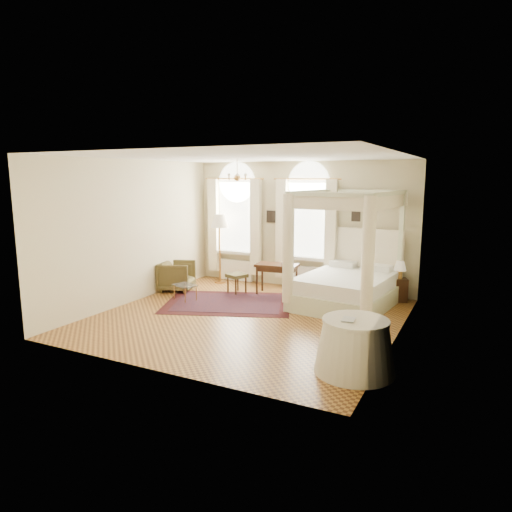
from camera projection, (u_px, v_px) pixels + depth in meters
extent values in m
plane|color=#AA7531|center=(248.00, 317.00, 9.57)|extent=(6.00, 6.00, 0.00)
plane|color=beige|center=(301.00, 225.00, 11.93)|extent=(6.00, 0.00, 6.00)
plane|color=beige|center=(152.00, 264.00, 6.65)|extent=(6.00, 0.00, 6.00)
plane|color=beige|center=(134.00, 231.00, 10.62)|extent=(0.00, 6.00, 6.00)
plane|color=beige|center=(400.00, 250.00, 7.96)|extent=(0.00, 6.00, 6.00)
plane|color=white|center=(247.00, 157.00, 9.00)|extent=(6.00, 6.00, 0.00)
cube|color=white|center=(237.00, 217.00, 12.72)|extent=(1.10, 0.04, 1.90)
cylinder|color=white|center=(237.00, 182.00, 12.55)|extent=(1.10, 0.04, 1.10)
cube|color=white|center=(236.00, 252.00, 12.81)|extent=(1.32, 0.24, 0.08)
cube|color=white|center=(213.00, 225.00, 12.91)|extent=(0.28, 0.14, 2.60)
cube|color=white|center=(256.00, 228.00, 12.31)|extent=(0.28, 0.14, 2.60)
cube|color=white|center=(236.00, 270.00, 12.91)|extent=(1.00, 0.12, 0.58)
cube|color=white|center=(308.00, 220.00, 11.79)|extent=(1.10, 0.04, 1.90)
cylinder|color=white|center=(309.00, 183.00, 11.62)|extent=(1.10, 0.04, 1.10)
cube|color=white|center=(306.00, 258.00, 11.88)|extent=(1.32, 0.24, 0.08)
cube|color=white|center=(281.00, 229.00, 11.98)|extent=(0.28, 0.14, 2.60)
cube|color=white|center=(331.00, 232.00, 11.38)|extent=(0.28, 0.14, 2.60)
cube|color=white|center=(306.00, 277.00, 11.98)|extent=(1.00, 0.12, 0.58)
cylinder|color=#B47E3C|center=(237.00, 168.00, 10.49)|extent=(0.02, 0.02, 0.40)
sphere|color=#B47E3C|center=(237.00, 178.00, 10.53)|extent=(0.16, 0.16, 0.16)
sphere|color=beige|center=(246.00, 175.00, 10.42)|extent=(0.07, 0.07, 0.07)
sphere|color=beige|center=(245.00, 175.00, 10.64)|extent=(0.07, 0.07, 0.07)
sphere|color=beige|center=(237.00, 175.00, 10.73)|extent=(0.07, 0.07, 0.07)
sphere|color=beige|center=(229.00, 175.00, 10.61)|extent=(0.07, 0.07, 0.07)
sphere|color=beige|center=(229.00, 175.00, 10.40)|extent=(0.07, 0.07, 0.07)
sphere|color=beige|center=(237.00, 175.00, 10.30)|extent=(0.07, 0.07, 0.07)
cube|color=black|center=(271.00, 217.00, 12.24)|extent=(0.26, 0.03, 0.32)
cube|color=black|center=(356.00, 216.00, 11.21)|extent=(0.22, 0.03, 0.26)
cube|color=beige|center=(345.00, 297.00, 10.36)|extent=(2.14, 2.54, 0.40)
cube|color=white|center=(346.00, 282.00, 10.29)|extent=(2.02, 2.41, 0.31)
cube|color=white|center=(364.00, 256.00, 11.14)|extent=(1.89, 0.30, 1.34)
cube|color=beige|center=(331.00, 242.00, 11.55)|extent=(0.11, 0.11, 2.56)
cube|color=beige|center=(401.00, 248.00, 10.60)|extent=(0.11, 0.11, 2.56)
cube|color=beige|center=(288.00, 254.00, 9.74)|extent=(0.11, 0.11, 2.56)
cube|color=beige|center=(368.00, 262.00, 8.79)|extent=(0.11, 0.11, 2.56)
cube|color=beige|center=(366.00, 191.00, 10.86)|extent=(1.89, 0.30, 0.09)
cube|color=beige|center=(328.00, 194.00, 9.04)|extent=(1.89, 0.30, 0.09)
cube|color=beige|center=(312.00, 192.00, 10.42)|extent=(0.35, 2.33, 0.09)
cube|color=beige|center=(389.00, 194.00, 9.47)|extent=(0.35, 2.33, 0.09)
cube|color=white|center=(366.00, 198.00, 10.88)|extent=(1.95, 0.27, 0.31)
cube|color=white|center=(328.00, 202.00, 9.07)|extent=(1.95, 0.27, 0.31)
cube|color=white|center=(312.00, 199.00, 10.45)|extent=(0.32, 2.39, 0.31)
cube|color=white|center=(388.00, 201.00, 9.50)|extent=(0.32, 2.39, 0.31)
cylinder|color=white|center=(288.00, 249.00, 9.72)|extent=(0.24, 0.24, 2.34)
cylinder|color=white|center=(368.00, 257.00, 8.77)|extent=(0.24, 0.24, 2.34)
cube|color=#3A200F|center=(398.00, 290.00, 10.75)|extent=(0.49, 0.47, 0.55)
cylinder|color=#B47E3C|center=(400.00, 274.00, 10.67)|extent=(0.12, 0.12, 0.20)
cone|color=beige|center=(400.00, 266.00, 10.63)|extent=(0.29, 0.29, 0.22)
cube|color=#3A200F|center=(277.00, 265.00, 11.29)|extent=(1.08, 0.65, 0.06)
cube|color=#3A200F|center=(277.00, 269.00, 11.30)|extent=(0.97, 0.54, 0.10)
cylinder|color=#3A200F|center=(262.00, 277.00, 11.70)|extent=(0.05, 0.05, 0.72)
cylinder|color=#3A200F|center=(297.00, 280.00, 11.39)|extent=(0.05, 0.05, 0.72)
cylinder|color=#3A200F|center=(257.00, 281.00, 11.32)|extent=(0.05, 0.05, 0.72)
cylinder|color=#3A200F|center=(292.00, 284.00, 11.01)|extent=(0.05, 0.05, 0.72)
imported|color=black|center=(287.00, 265.00, 11.15)|extent=(0.33, 0.26, 0.02)
cube|color=#453F1D|center=(237.00, 276.00, 11.49)|extent=(0.56, 0.56, 0.09)
cylinder|color=#3A200F|center=(228.00, 285.00, 11.54)|extent=(0.04, 0.04, 0.41)
cylinder|color=#3A200F|center=(236.00, 287.00, 11.30)|extent=(0.04, 0.04, 0.41)
cylinder|color=#3A200F|center=(238.00, 283.00, 11.75)|extent=(0.04, 0.04, 0.41)
cylinder|color=#3A200F|center=(246.00, 285.00, 11.51)|extent=(0.04, 0.04, 0.41)
imported|color=#4C4120|center=(177.00, 276.00, 11.75)|extent=(1.07, 1.05, 0.76)
cube|color=white|center=(185.00, 285.00, 10.82)|extent=(0.66, 0.57, 0.02)
cylinder|color=#B47E3C|center=(174.00, 292.00, 10.93)|extent=(0.02, 0.02, 0.37)
cylinder|color=#B47E3C|center=(185.00, 296.00, 10.58)|extent=(0.02, 0.02, 0.37)
cylinder|color=#B47E3C|center=(185.00, 290.00, 11.13)|extent=(0.02, 0.02, 0.37)
cylinder|color=#B47E3C|center=(196.00, 293.00, 10.78)|extent=(0.02, 0.02, 0.37)
cylinder|color=#B47E3C|center=(220.00, 282.00, 12.70)|extent=(0.33, 0.33, 0.03)
cylinder|color=#B47E3C|center=(220.00, 253.00, 12.56)|extent=(0.04, 0.04, 1.67)
cone|color=beige|center=(219.00, 221.00, 12.40)|extent=(0.49, 0.49, 0.36)
cube|color=#410F12|center=(228.00, 303.00, 10.63)|extent=(3.44, 2.97, 0.01)
cube|color=black|center=(228.00, 303.00, 10.63)|extent=(2.85, 2.39, 0.01)
cone|color=beige|center=(355.00, 347.00, 6.82)|extent=(1.21, 1.21, 0.78)
cylinder|color=beige|center=(356.00, 321.00, 6.75)|extent=(0.99, 0.99, 0.04)
imported|color=black|center=(342.00, 319.00, 6.73)|extent=(0.20, 0.26, 0.02)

